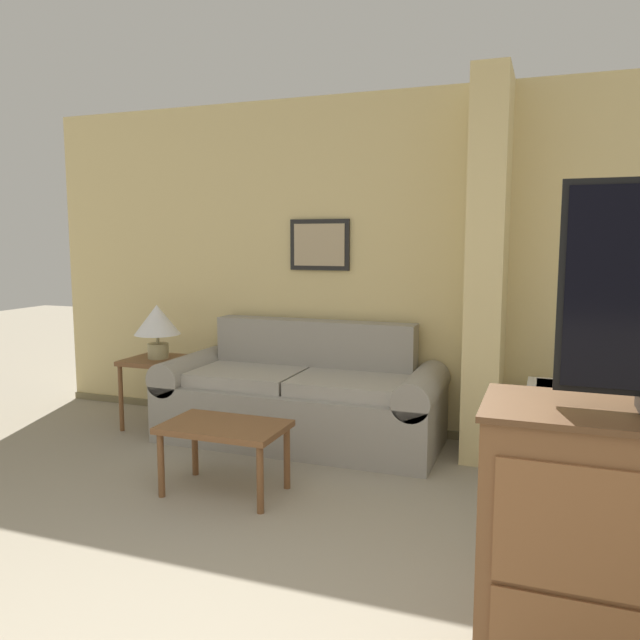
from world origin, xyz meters
TOP-DOWN VIEW (x-y plane):
  - wall_back at (-0.00, 3.48)m, footprint 6.55×0.16m
  - wall_partition_pillar at (0.52, 3.15)m, footprint 0.24×0.55m
  - couch at (-0.80, 3.00)m, footprint 2.10×0.84m
  - coffee_table at (-0.85, 1.92)m, footprint 0.72×0.45m
  - side_table at (-2.00, 2.93)m, footprint 0.48×0.48m
  - table_lamp at (-2.00, 2.93)m, footprint 0.36×0.36m

SIDE VIEW (x-z plane):
  - couch at x=-0.80m, z-range -0.12..0.76m
  - coffee_table at x=-0.85m, z-range 0.16..0.58m
  - side_table at x=-2.00m, z-range 0.19..0.75m
  - table_lamp at x=-2.00m, z-range 0.63..1.06m
  - wall_back at x=0.00m, z-range -0.01..2.59m
  - wall_partition_pillar at x=0.52m, z-range 0.00..2.60m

